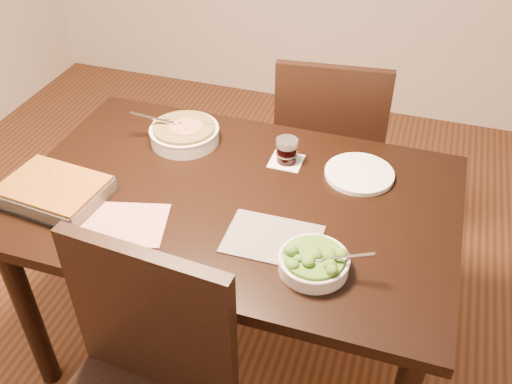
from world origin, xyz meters
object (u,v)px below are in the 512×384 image
(stew_bowl, at_px, (184,133))
(table, at_px, (235,218))
(baking_dish, at_px, (54,191))
(broccoli_bowl, at_px, (314,262))
(chair_far, at_px, (330,144))
(dinner_plate, at_px, (359,174))
(wine_tumbler, at_px, (287,150))

(stew_bowl, bearing_deg, table, -40.93)
(stew_bowl, xyz_separation_m, baking_dish, (-0.26, -0.43, -0.01))
(broccoli_bowl, height_order, baking_dish, broccoli_bowl)
(broccoli_bowl, distance_m, chair_far, 1.00)
(stew_bowl, height_order, chair_far, chair_far)
(broccoli_bowl, relative_size, baking_dish, 0.65)
(broccoli_bowl, xyz_separation_m, dinner_plate, (0.04, 0.46, -0.02))
(table, height_order, baking_dish, baking_dish)
(stew_bowl, bearing_deg, chair_far, 47.00)
(baking_dish, distance_m, wine_tumbler, 0.76)
(table, relative_size, chair_far, 1.48)
(broccoli_bowl, bearing_deg, chair_far, 98.56)
(broccoli_bowl, height_order, chair_far, chair_far)
(broccoli_bowl, relative_size, wine_tumbler, 2.60)
(stew_bowl, relative_size, wine_tumbler, 3.20)
(table, height_order, wine_tumbler, wine_tumbler)
(table, bearing_deg, chair_far, 76.65)
(baking_dish, xyz_separation_m, chair_far, (0.70, 0.91, -0.25))
(table, relative_size, stew_bowl, 5.13)
(table, distance_m, stew_bowl, 0.39)
(stew_bowl, bearing_deg, broccoli_bowl, -38.91)
(stew_bowl, bearing_deg, wine_tumbler, -1.53)
(stew_bowl, height_order, dinner_plate, stew_bowl)
(stew_bowl, xyz_separation_m, broccoli_bowl, (0.59, -0.48, -0.01))
(broccoli_bowl, bearing_deg, stew_bowl, 141.09)
(table, xyz_separation_m, stew_bowl, (-0.28, 0.24, 0.13))
(broccoli_bowl, xyz_separation_m, chair_far, (-0.14, 0.96, -0.25))
(broccoli_bowl, bearing_deg, baking_dish, 176.67)
(table, distance_m, chair_far, 0.75)
(baking_dish, height_order, dinner_plate, baking_dish)
(chair_far, bearing_deg, dinner_plate, 104.57)
(stew_bowl, relative_size, baking_dish, 0.80)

